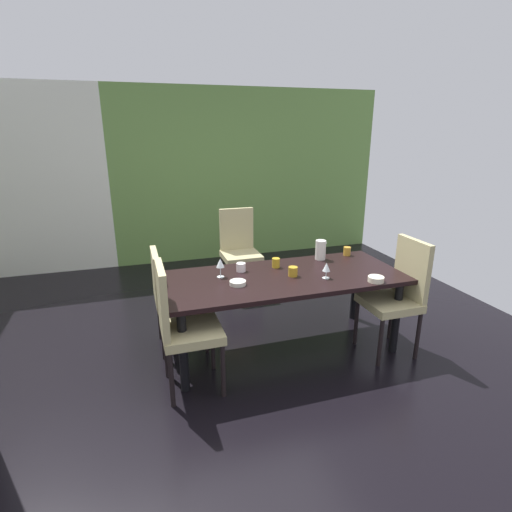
# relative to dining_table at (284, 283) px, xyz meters

# --- Properties ---
(ground_plane) EXTENTS (5.90, 6.23, 0.02)m
(ground_plane) POSITION_rel_dining_table_xyz_m (-0.31, -0.14, -0.65)
(ground_plane) COLOR black
(back_panel_interior) EXTENTS (1.78, 0.10, 2.53)m
(back_panel_interior) POSITION_rel_dining_table_xyz_m (-2.37, 2.93, 0.62)
(back_panel_interior) COLOR silver
(back_panel_interior) RESTS_ON ground_plane
(garden_window_panel) EXTENTS (4.12, 0.10, 2.53)m
(garden_window_panel) POSITION_rel_dining_table_xyz_m (0.58, 2.93, 0.62)
(garden_window_panel) COLOR #648D44
(garden_window_panel) RESTS_ON ground_plane
(dining_table) EXTENTS (2.10, 0.90, 0.72)m
(dining_table) POSITION_rel_dining_table_xyz_m (0.00, 0.00, 0.00)
(dining_table) COLOR black
(dining_table) RESTS_ON ground_plane
(chair_left_near) EXTENTS (0.44, 0.44, 1.03)m
(chair_left_near) POSITION_rel_dining_table_xyz_m (-0.95, -0.33, -0.07)
(chair_left_near) COLOR tan
(chair_left_near) RESTS_ON ground_plane
(chair_head_far) EXTENTS (0.44, 0.45, 1.03)m
(chair_head_far) POSITION_rel_dining_table_xyz_m (-0.01, 1.45, -0.07)
(chair_head_far) COLOR tan
(chair_head_far) RESTS_ON ground_plane
(chair_right_near) EXTENTS (0.44, 0.44, 1.04)m
(chair_right_near) POSITION_rel_dining_table_xyz_m (0.96, -0.33, -0.07)
(chair_right_near) COLOR tan
(chair_right_near) RESTS_ON ground_plane
(chair_left_far) EXTENTS (0.44, 0.44, 0.94)m
(chair_left_far) POSITION_rel_dining_table_xyz_m (-0.95, 0.33, -0.10)
(chair_left_far) COLOR tan
(chair_left_far) RESTS_ON ground_plane
(wine_glass_south) EXTENTS (0.07, 0.07, 0.14)m
(wine_glass_south) POSITION_rel_dining_table_xyz_m (0.32, -0.17, 0.17)
(wine_glass_south) COLOR silver
(wine_glass_south) RESTS_ON dining_table
(wine_glass_near_window) EXTENTS (0.07, 0.07, 0.17)m
(wine_glass_near_window) POSITION_rel_dining_table_xyz_m (-0.54, 0.13, 0.20)
(wine_glass_near_window) COLOR silver
(wine_glass_near_window) RESTS_ON dining_table
(serving_bowl_north) EXTENTS (0.13, 0.13, 0.05)m
(serving_bowl_north) POSITION_rel_dining_table_xyz_m (0.68, -0.37, 0.10)
(serving_bowl_north) COLOR beige
(serving_bowl_north) RESTS_ON dining_table
(serving_bowl_front) EXTENTS (0.14, 0.14, 0.04)m
(serving_bowl_front) POSITION_rel_dining_table_xyz_m (-0.44, -0.09, 0.09)
(serving_bowl_front) COLOR silver
(serving_bowl_front) RESTS_ON dining_table
(cup_near_shelf) EXTENTS (0.07, 0.07, 0.09)m
(cup_near_shelf) POSITION_rel_dining_table_xyz_m (0.82, 0.35, 0.12)
(cup_near_shelf) COLOR #BC872A
(cup_near_shelf) RESTS_ON dining_table
(cup_west) EXTENTS (0.07, 0.07, 0.09)m
(cup_west) POSITION_rel_dining_table_xyz_m (0.01, 0.23, 0.12)
(cup_west) COLOR #B99221
(cup_west) RESTS_ON dining_table
(cup_center) EXTENTS (0.08, 0.08, 0.08)m
(cup_center) POSITION_rel_dining_table_xyz_m (-0.33, 0.22, 0.11)
(cup_center) COLOR white
(cup_center) RESTS_ON dining_table
(cup_east) EXTENTS (0.08, 0.08, 0.08)m
(cup_east) POSITION_rel_dining_table_xyz_m (0.07, -0.03, 0.12)
(cup_east) COLOR #B58922
(cup_east) RESTS_ON dining_table
(pitcher_corner) EXTENTS (0.12, 0.10, 0.19)m
(pitcher_corner) POSITION_rel_dining_table_xyz_m (0.51, 0.32, 0.17)
(pitcher_corner) COLOR silver
(pitcher_corner) RESTS_ON dining_table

